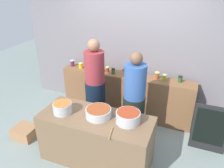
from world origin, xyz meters
TOP-DOWN VIEW (x-y plane):
  - ground at (0.00, 0.00)m, footprint 12.00×12.00m
  - storefront_wall at (0.00, 1.45)m, footprint 4.80×0.12m
  - display_shelf at (0.00, 1.10)m, footprint 2.70×0.36m
  - prep_table at (0.00, -0.30)m, footprint 1.70×0.70m
  - preserve_jar_0 at (-1.23, 1.11)m, footprint 0.09×0.09m
  - preserve_jar_1 at (-1.01, 1.08)m, footprint 0.09×0.09m
  - preserve_jar_2 at (-0.84, 1.06)m, footprint 0.08×0.08m
  - preserve_jar_3 at (-0.73, 1.06)m, footprint 0.09×0.09m
  - preserve_jar_4 at (-0.50, 1.08)m, footprint 0.07×0.07m
  - preserve_jar_5 at (-0.40, 1.09)m, footprint 0.07×0.07m
  - preserve_jar_6 at (-0.25, 1.05)m, footprint 0.08×0.08m
  - preserve_jar_7 at (0.14, 1.10)m, footprint 0.08×0.08m
  - preserve_jar_8 at (0.60, 1.14)m, footprint 0.09×0.09m
  - preserve_jar_9 at (0.75, 1.10)m, footprint 0.07×0.07m
  - preserve_jar_10 at (1.02, 1.16)m, footprint 0.08×0.08m
  - cooking_pot_left at (-0.51, -0.37)m, footprint 0.28×0.28m
  - cooking_pot_center at (0.03, -0.26)m, footprint 0.38×0.38m
  - cooking_pot_right at (0.48, -0.23)m, footprint 0.35×0.35m
  - wooden_spoon at (0.35, -0.56)m, footprint 0.06×0.25m
  - cook_with_tongs at (-0.41, 0.53)m, footprint 0.37×0.37m
  - cook_in_cap at (0.41, 0.31)m, footprint 0.37×0.37m
  - bread_crate at (-1.45, -0.31)m, footprint 0.40×0.35m
  - chalkboard_sign at (1.63, 0.57)m, footprint 0.57×0.05m

SIDE VIEW (x-z plane):
  - ground at x=0.00m, z-range 0.00..0.00m
  - bread_crate at x=-1.45m, z-range 0.00..0.21m
  - prep_table at x=0.00m, z-range 0.00..0.80m
  - chalkboard_sign at x=1.63m, z-range 0.00..0.87m
  - display_shelf at x=0.00m, z-range 0.00..0.91m
  - cook_in_cap at x=0.41m, z-range -0.08..1.59m
  - cook_with_tongs at x=-0.41m, z-range -0.08..1.65m
  - wooden_spoon at x=0.35m, z-range 0.80..0.82m
  - cooking_pot_center at x=0.03m, z-range 0.80..0.93m
  - cooking_pot_left at x=-0.51m, z-range 0.80..0.97m
  - cooking_pot_right at x=0.48m, z-range 0.80..0.97m
  - preserve_jar_4 at x=-0.50m, z-range 0.91..1.02m
  - preserve_jar_5 at x=-0.40m, z-range 0.91..1.02m
  - preserve_jar_1 at x=-1.01m, z-range 0.91..1.02m
  - preserve_jar_7 at x=0.14m, z-range 0.91..1.03m
  - preserve_jar_6 at x=-0.25m, z-range 0.91..1.03m
  - preserve_jar_10 at x=1.02m, z-range 0.91..1.03m
  - preserve_jar_9 at x=0.75m, z-range 0.91..1.04m
  - preserve_jar_2 at x=-0.84m, z-range 0.91..1.04m
  - preserve_jar_0 at x=-1.23m, z-range 0.91..1.04m
  - preserve_jar_3 at x=-0.73m, z-range 0.91..1.04m
  - preserve_jar_8 at x=0.60m, z-range 0.91..1.05m
  - storefront_wall at x=0.00m, z-range 0.00..3.00m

